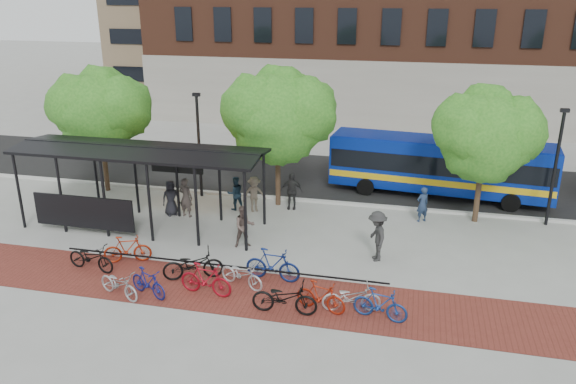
% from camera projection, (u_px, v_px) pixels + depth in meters
% --- Properties ---
extents(ground, '(160.00, 160.00, 0.00)m').
position_uv_depth(ground, '(329.00, 238.00, 23.16)').
color(ground, '#9E9E99').
rests_on(ground, ground).
extents(asphalt_street, '(160.00, 8.00, 0.01)m').
position_uv_depth(asphalt_street, '(353.00, 178.00, 30.48)').
color(asphalt_street, black).
rests_on(asphalt_street, ground).
extents(curb, '(160.00, 0.25, 0.12)m').
position_uv_depth(curb, '(343.00, 203.00, 26.80)').
color(curb, '#B7B7B2').
rests_on(curb, ground).
extents(brick_strip, '(24.00, 3.00, 0.01)m').
position_uv_depth(brick_strip, '(247.00, 293.00, 19.01)').
color(brick_strip, maroon).
rests_on(brick_strip, ground).
extents(bike_rack_rail, '(12.00, 0.05, 0.95)m').
position_uv_depth(bike_rack_rail, '(220.00, 276.00, 20.11)').
color(bike_rack_rail, black).
rests_on(bike_rack_rail, ground).
extents(bus_shelter, '(10.60, 3.07, 3.60)m').
position_uv_depth(bus_shelter, '(137.00, 159.00, 23.44)').
color(bus_shelter, black).
rests_on(bus_shelter, ground).
extents(tree_a, '(4.90, 4.00, 6.18)m').
position_uv_depth(tree_a, '(101.00, 108.00, 27.33)').
color(tree_a, '#382619').
rests_on(tree_a, ground).
extents(tree_b, '(5.15, 4.20, 6.47)m').
position_uv_depth(tree_b, '(280.00, 112.00, 25.33)').
color(tree_b, '#382619').
rests_on(tree_b, ground).
extents(tree_c, '(4.66, 3.80, 5.92)m').
position_uv_depth(tree_c, '(488.00, 132.00, 23.55)').
color(tree_c, '#382619').
rests_on(tree_c, ground).
extents(lamp_post_left, '(0.35, 0.20, 5.12)m').
position_uv_depth(lamp_post_left, '(199.00, 142.00, 27.02)').
color(lamp_post_left, black).
rests_on(lamp_post_left, ground).
extents(lamp_post_right, '(0.35, 0.20, 5.12)m').
position_uv_depth(lamp_post_right, '(556.00, 164.00, 23.60)').
color(lamp_post_right, black).
rests_on(lamp_post_right, ground).
extents(bus, '(10.79, 3.40, 2.86)m').
position_uv_depth(bus, '(440.00, 164.00, 27.48)').
color(bus, navy).
rests_on(bus, ground).
extents(bike_0, '(2.04, 0.98, 1.03)m').
position_uv_depth(bike_0, '(91.00, 257.00, 20.38)').
color(bike_0, black).
rests_on(bike_0, ground).
extents(bike_1, '(1.83, 1.11, 1.06)m').
position_uv_depth(bike_1, '(127.00, 249.00, 20.99)').
color(bike_1, '#9F270E').
rests_on(bike_1, ground).
extents(bike_2, '(1.91, 1.26, 0.95)m').
position_uv_depth(bike_2, '(119.00, 284.00, 18.63)').
color(bike_2, '#9A9A9D').
rests_on(bike_2, ground).
extents(bike_3, '(1.69, 1.09, 0.99)m').
position_uv_depth(bike_3, '(148.00, 282.00, 18.67)').
color(bike_3, navy).
rests_on(bike_3, ground).
extents(bike_4, '(2.24, 1.52, 1.12)m').
position_uv_depth(bike_4, '(193.00, 264.00, 19.77)').
color(bike_4, black).
rests_on(bike_4, ground).
extents(bike_5, '(1.94, 0.76, 1.14)m').
position_uv_depth(bike_5, '(206.00, 279.00, 18.73)').
color(bike_5, maroon).
rests_on(bike_5, ground).
extents(bike_6, '(1.89, 1.22, 0.94)m').
position_uv_depth(bike_6, '(242.00, 274.00, 19.27)').
color(bike_6, '#BDBDBF').
rests_on(bike_6, ground).
extents(bike_7, '(2.03, 0.71, 1.20)m').
position_uv_depth(bike_7, '(273.00, 265.00, 19.65)').
color(bike_7, navy).
rests_on(bike_7, ground).
extents(bike_8, '(2.13, 0.80, 1.10)m').
position_uv_depth(bike_8, '(284.00, 298.00, 17.64)').
color(bike_8, black).
rests_on(bike_8, ground).
extents(bike_9, '(1.77, 0.92, 1.03)m').
position_uv_depth(bike_9, '(321.00, 296.00, 17.79)').
color(bike_9, '#9B210E').
rests_on(bike_9, ground).
extents(bike_10, '(1.97, 1.03, 0.99)m').
position_uv_depth(bike_10, '(351.00, 297.00, 17.78)').
color(bike_10, '#B2B2B5').
rests_on(bike_10, ground).
extents(bike_11, '(1.81, 0.83, 1.05)m').
position_uv_depth(bike_11, '(380.00, 304.00, 17.32)').
color(bike_11, navy).
rests_on(bike_11, ground).
extents(pedestrian_0, '(0.95, 0.92, 1.64)m').
position_uv_depth(pedestrian_0, '(171.00, 198.00, 25.33)').
color(pedestrian_0, black).
rests_on(pedestrian_0, ground).
extents(pedestrian_1, '(0.74, 0.56, 1.82)m').
position_uv_depth(pedestrian_1, '(186.00, 197.00, 25.12)').
color(pedestrian_1, '#473C38').
rests_on(pedestrian_1, ground).
extents(pedestrian_2, '(0.98, 0.93, 1.59)m').
position_uv_depth(pedestrian_2, '(235.00, 193.00, 25.98)').
color(pedestrian_2, '#1C3143').
rests_on(pedestrian_2, ground).
extents(pedestrian_3, '(1.25, 1.07, 1.67)m').
position_uv_depth(pedestrian_3, '(254.00, 194.00, 25.74)').
color(pedestrian_3, brown).
rests_on(pedestrian_3, ground).
extents(pedestrian_4, '(1.06, 0.51, 1.76)m').
position_uv_depth(pedestrian_4, '(291.00, 191.00, 26.03)').
color(pedestrian_4, '#252525').
rests_on(pedestrian_4, ground).
extents(pedestrian_7, '(0.70, 0.64, 1.61)m').
position_uv_depth(pedestrian_7, '(423.00, 204.00, 24.61)').
color(pedestrian_7, '#20304C').
rests_on(pedestrian_7, ground).
extents(pedestrian_8, '(1.05, 0.97, 1.72)m').
position_uv_depth(pedestrian_8, '(244.00, 226.00, 22.17)').
color(pedestrian_8, brown).
rests_on(pedestrian_8, ground).
extents(pedestrian_9, '(1.10, 1.43, 1.96)m').
position_uv_depth(pedestrian_9, '(377.00, 236.00, 21.02)').
color(pedestrian_9, '#2A2A2A').
rests_on(pedestrian_9, ground).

